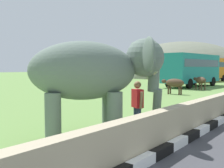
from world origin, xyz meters
TOP-DOWN VIEW (x-y plane):
  - barrier_parapet at (2.00, 4.43)m, footprint 28.00×0.36m
  - elephant at (2.22, 6.45)m, footprint 3.89×3.76m
  - person_handler at (3.48, 5.80)m, footprint 0.41×0.60m
  - bus_teal at (24.59, 12.24)m, footprint 9.17×3.23m
  - bus_orange at (36.50, 14.71)m, footprint 9.53×4.65m
  - cow_near at (15.57, 10.13)m, footprint 0.60×1.88m
  - cow_far at (21.02, 10.04)m, footprint 1.49×1.75m
  - hill_east at (55.00, 25.89)m, footprint 35.76×28.61m

SIDE VIEW (x-z plane):
  - hill_east at x=55.00m, z-range -7.93..7.93m
  - barrier_parapet at x=2.00m, z-range 0.00..1.00m
  - cow_near at x=15.57m, z-range 0.26..1.48m
  - cow_far at x=21.02m, z-range 0.26..1.48m
  - person_handler at x=3.48m, z-range 0.10..1.75m
  - elephant at x=2.22m, z-range 0.46..3.42m
  - bus_teal at x=24.59m, z-range 0.33..3.83m
  - bus_orange at x=36.50m, z-range 0.33..3.83m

